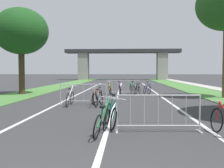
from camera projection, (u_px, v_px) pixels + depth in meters
grass_verge_left at (55, 87)px, 27.69m from camera, size 3.03×60.93×0.05m
grass_verge_right at (187, 88)px, 27.01m from camera, size 3.03×60.93×0.05m
sidewalk_path_right at (210, 87)px, 26.89m from camera, size 1.61×60.93×0.08m
lane_stripe_center at (118, 93)px, 20.07m from camera, size 0.14×35.25×0.01m
lane_stripe_right_lane at (157, 94)px, 19.92m from camera, size 0.14×35.25×0.01m
lane_stripe_left_lane at (80, 93)px, 20.21m from camera, size 0.14×35.25×0.01m
overpass_bridge at (122, 59)px, 52.52m from camera, size 22.73×2.93×6.05m
tree_left_maple_mid at (21, 32)px, 18.86m from camera, size 3.90×3.90×6.23m
crowd_barrier_nearest at (158, 114)px, 7.33m from camera, size 2.39×0.56×1.05m
crowd_barrier_second at (83, 94)px, 13.39m from camera, size 2.39×0.54×1.05m
crowd_barrier_third at (123, 87)px, 19.21m from camera, size 2.38×0.48×1.05m
bicycle_green_0 at (132, 89)px, 19.64m from camera, size 0.62×1.72×0.97m
bicycle_silver_1 at (98, 99)px, 12.81m from camera, size 0.59×1.70×0.93m
bicycle_white_2 at (70, 98)px, 12.86m from camera, size 0.53×1.74×1.02m
bicycle_black_4 at (138, 90)px, 18.76m from camera, size 0.42×1.66×0.91m
bicycle_blue_5 at (147, 89)px, 19.67m from camera, size 0.72×1.65×0.92m
bicycle_purple_6 at (120, 89)px, 19.62m from camera, size 0.48×1.73×0.97m
bicycle_yellow_7 at (110, 89)px, 19.71m from camera, size 0.50×1.63×0.96m
bicycle_orange_8 at (97, 96)px, 13.93m from camera, size 0.49×1.66×0.90m
bicycle_teal_9 at (111, 115)px, 8.00m from camera, size 0.74×1.63×0.99m
bicycle_green_10 at (102, 122)px, 6.95m from camera, size 0.63×1.62×1.00m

